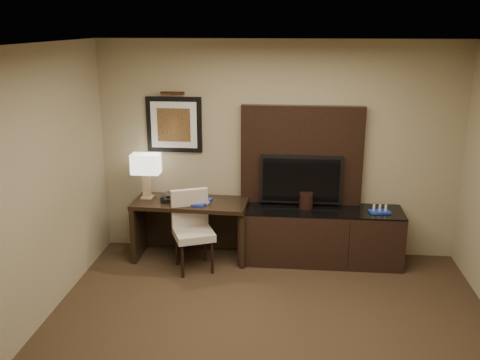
# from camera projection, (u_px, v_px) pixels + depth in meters

# --- Properties ---
(ceiling) EXTENTS (4.50, 5.00, 0.01)m
(ceiling) POSITION_uv_depth(u_px,v_px,m) (270.00, 48.00, 3.91)
(ceiling) COLOR silver
(ceiling) RESTS_ON wall_back
(wall_back) EXTENTS (4.50, 0.01, 2.70)m
(wall_back) POSITION_uv_depth(u_px,v_px,m) (278.00, 150.00, 6.68)
(wall_back) COLOR #998B67
(wall_back) RESTS_ON floor
(wall_left) EXTENTS (0.01, 5.00, 2.70)m
(wall_left) POSITION_uv_depth(u_px,v_px,m) (1.00, 211.00, 4.51)
(wall_left) COLOR #998B67
(wall_left) RESTS_ON floor
(desk) EXTENTS (1.43, 0.66, 0.75)m
(desk) POSITION_uv_depth(u_px,v_px,m) (191.00, 230.00, 6.72)
(desk) COLOR black
(desk) RESTS_ON floor
(credenza) EXTENTS (1.99, 0.55, 0.69)m
(credenza) POSITION_uv_depth(u_px,v_px,m) (320.00, 235.00, 6.63)
(credenza) COLOR black
(credenza) RESTS_ON floor
(tv_wall_panel) EXTENTS (1.50, 0.12, 1.30)m
(tv_wall_panel) POSITION_uv_depth(u_px,v_px,m) (301.00, 158.00, 6.62)
(tv_wall_panel) COLOR black
(tv_wall_panel) RESTS_ON wall_back
(tv) EXTENTS (1.00, 0.08, 0.60)m
(tv) POSITION_uv_depth(u_px,v_px,m) (301.00, 179.00, 6.59)
(tv) COLOR black
(tv) RESTS_ON tv_wall_panel
(artwork) EXTENTS (0.70, 0.04, 0.70)m
(artwork) POSITION_uv_depth(u_px,v_px,m) (174.00, 125.00, 6.70)
(artwork) COLOR black
(artwork) RESTS_ON wall_back
(picture_light) EXTENTS (0.04, 0.04, 0.30)m
(picture_light) POSITION_uv_depth(u_px,v_px,m) (172.00, 93.00, 6.55)
(picture_light) COLOR #412614
(picture_light) RESTS_ON wall_back
(desk_chair) EXTENTS (0.61, 0.65, 0.93)m
(desk_chair) POSITION_uv_depth(u_px,v_px,m) (194.00, 233.00, 6.37)
(desk_chair) COLOR beige
(desk_chair) RESTS_ON floor
(table_lamp) EXTENTS (0.37, 0.24, 0.56)m
(table_lamp) POSITION_uv_depth(u_px,v_px,m) (146.00, 176.00, 6.67)
(table_lamp) COLOR tan
(table_lamp) RESTS_ON desk
(desk_phone) EXTENTS (0.22, 0.21, 0.09)m
(desk_phone) POSITION_uv_depth(u_px,v_px,m) (168.00, 198.00, 6.60)
(desk_phone) COLOR black
(desk_phone) RESTS_ON desk
(blue_folder) EXTENTS (0.31, 0.37, 0.02)m
(blue_folder) POSITION_uv_depth(u_px,v_px,m) (199.00, 202.00, 6.57)
(blue_folder) COLOR #1A2FAC
(blue_folder) RESTS_ON desk
(book) EXTENTS (0.16, 0.05, 0.21)m
(book) POSITION_uv_depth(u_px,v_px,m) (196.00, 194.00, 6.56)
(book) COLOR #BEB696
(book) RESTS_ON desk
(ice_bucket) EXTENTS (0.20, 0.20, 0.19)m
(ice_bucket) POSITION_uv_depth(u_px,v_px,m) (306.00, 201.00, 6.55)
(ice_bucket) COLOR black
(ice_bucket) RESTS_ON credenza
(minibar_tray) EXTENTS (0.27, 0.19, 0.09)m
(minibar_tray) POSITION_uv_depth(u_px,v_px,m) (380.00, 209.00, 6.41)
(minibar_tray) COLOR #1A35AC
(minibar_tray) RESTS_ON credenza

